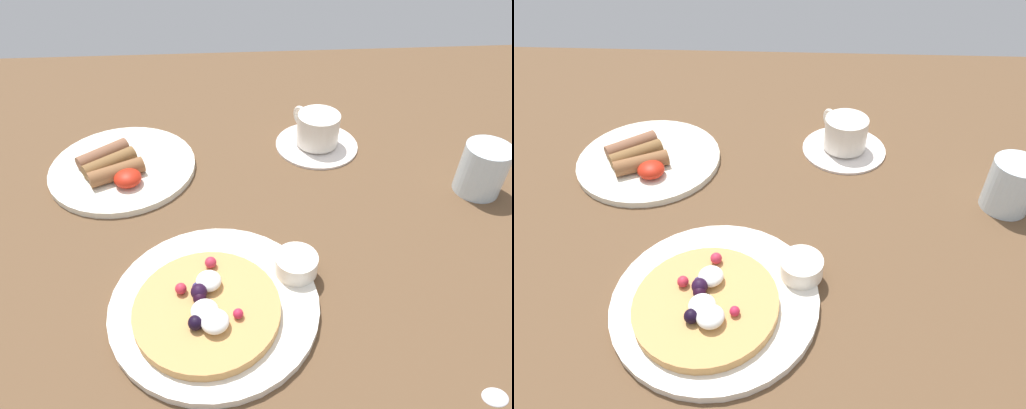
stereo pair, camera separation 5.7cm
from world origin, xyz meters
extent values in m
cube|color=brown|center=(0.00, 0.00, -0.01)|extent=(2.05, 1.25, 0.03)
cylinder|color=white|center=(-0.06, -0.14, 0.01)|extent=(0.26, 0.26, 0.01)
cylinder|color=tan|center=(-0.07, -0.16, 0.02)|extent=(0.18, 0.18, 0.01)
sphere|color=navy|center=(-0.08, -0.14, 0.03)|extent=(0.01, 0.01, 0.01)
sphere|color=navy|center=(-0.08, -0.13, 0.03)|extent=(0.01, 0.01, 0.01)
sphere|color=navy|center=(-0.06, -0.18, 0.03)|extent=(0.01, 0.01, 0.01)
sphere|color=red|center=(-0.10, -0.14, 0.03)|extent=(0.01, 0.01, 0.01)
sphere|color=black|center=(-0.08, -0.14, 0.04)|extent=(0.02, 0.02, 0.02)
sphere|color=navy|center=(-0.07, -0.17, 0.03)|extent=(0.01, 0.01, 0.01)
sphere|color=black|center=(-0.08, -0.19, 0.03)|extent=(0.02, 0.02, 0.02)
sphere|color=black|center=(-0.08, -0.15, 0.03)|extent=(0.02, 0.02, 0.02)
sphere|color=#BF2A42|center=(-0.06, -0.10, 0.03)|extent=(0.01, 0.01, 0.01)
sphere|color=#BF2140|center=(-0.03, -0.18, 0.03)|extent=(0.01, 0.01, 0.01)
sphere|color=red|center=(-0.07, -0.13, 0.03)|extent=(0.01, 0.01, 0.01)
ellipsoid|color=white|center=(-0.07, -0.17, 0.04)|extent=(0.03, 0.03, 0.02)
ellipsoid|color=white|center=(-0.06, -0.19, 0.04)|extent=(0.03, 0.03, 0.02)
ellipsoid|color=white|center=(-0.07, -0.13, 0.04)|extent=(0.03, 0.03, 0.02)
cylinder|color=white|center=(0.05, -0.10, 0.03)|extent=(0.06, 0.06, 0.03)
cylinder|color=maroon|center=(0.05, -0.10, 0.03)|extent=(0.05, 0.05, 0.00)
cylinder|color=white|center=(-0.21, 0.15, 0.01)|extent=(0.24, 0.24, 0.01)
cylinder|color=brown|center=(-0.22, 0.12, 0.02)|extent=(0.09, 0.06, 0.03)
cylinder|color=brown|center=(-0.23, 0.14, 0.02)|extent=(0.09, 0.07, 0.03)
cylinder|color=brown|center=(-0.25, 0.17, 0.02)|extent=(0.09, 0.08, 0.03)
ellipsoid|color=white|center=(-0.26, 0.17, 0.01)|extent=(0.07, 0.06, 0.01)
sphere|color=yellow|center=(-0.26, 0.17, 0.02)|extent=(0.02, 0.02, 0.02)
ellipsoid|color=red|center=(-0.20, 0.10, 0.02)|extent=(0.04, 0.04, 0.02)
cylinder|color=white|center=(0.12, 0.20, 0.00)|extent=(0.15, 0.15, 0.01)
cylinder|color=white|center=(0.12, 0.20, 0.04)|extent=(0.07, 0.07, 0.06)
torus|color=white|center=(0.10, 0.24, 0.04)|extent=(0.03, 0.04, 0.04)
cylinder|color=brown|center=(0.12, 0.20, 0.05)|extent=(0.06, 0.06, 0.00)
cylinder|color=silver|center=(0.36, 0.06, 0.04)|extent=(0.07, 0.07, 0.08)
camera|label=1|loc=(-0.03, -0.50, 0.48)|focal=32.94mm
camera|label=2|loc=(0.02, -0.50, 0.48)|focal=32.94mm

